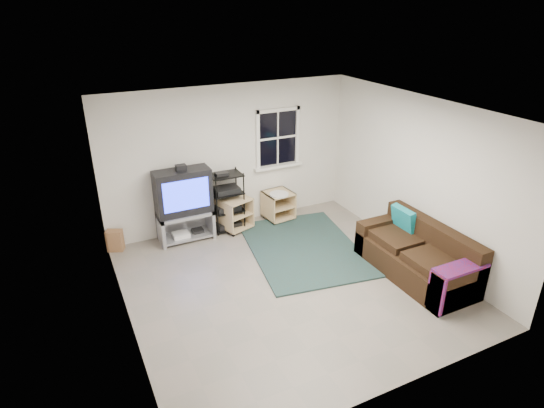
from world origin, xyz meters
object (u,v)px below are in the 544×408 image
av_rack (227,205)px  side_table_left (233,212)px  tv_unit (184,199)px  sofa (418,257)px  side_table_right (277,203)px

av_rack → side_table_left: (0.10, -0.02, -0.16)m
tv_unit → av_rack: 0.85m
tv_unit → sofa: tv_unit is taller
av_rack → side_table_left: av_rack is taller
av_rack → sofa: av_rack is taller
side_table_right → tv_unit: bearing=-179.6°
side_table_left → sofa: sofa is taller
tv_unit → side_table_left: (0.90, 0.02, -0.44)m
tv_unit → side_table_right: size_ratio=2.38×
sofa → side_table_left: bearing=125.8°
side_table_left → side_table_right: bearing=-0.5°
side_table_left → side_table_right: (0.91, -0.01, -0.00)m
side_table_right → sofa: bearing=-68.9°
tv_unit → sofa: 3.94m
tv_unit → sofa: size_ratio=0.72×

